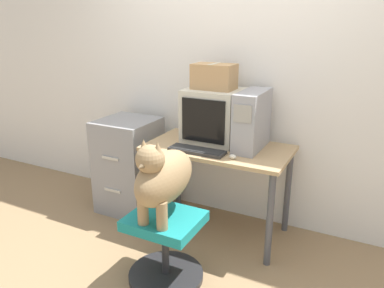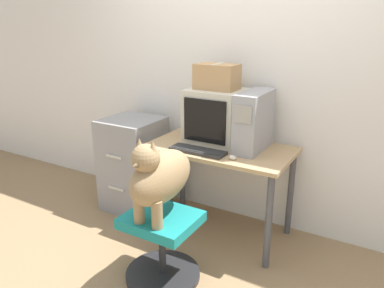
{
  "view_description": "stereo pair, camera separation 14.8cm",
  "coord_description": "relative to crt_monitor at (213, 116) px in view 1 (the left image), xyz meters",
  "views": [
    {
      "loc": [
        1.1,
        -2.3,
        1.72
      ],
      "look_at": [
        -0.08,
        0.01,
        0.86
      ],
      "focal_mm": 35.0,
      "sensor_mm": 36.0,
      "label": 1
    },
    {
      "loc": [
        1.23,
        -2.23,
        1.72
      ],
      "look_at": [
        -0.08,
        0.01,
        0.86
      ],
      "focal_mm": 35.0,
      "sensor_mm": 36.0,
      "label": 2
    }
  ],
  "objects": [
    {
      "name": "ground_plane",
      "position": [
        0.1,
        -0.43,
        -0.98
      ],
      "size": [
        12.0,
        12.0,
        0.0
      ],
      "primitive_type": "plane",
      "color": "#937551"
    },
    {
      "name": "wall_back",
      "position": [
        0.1,
        0.27,
        0.32
      ],
      "size": [
        8.0,
        0.05,
        2.6
      ],
      "color": "white",
      "rests_on": "ground_plane"
    },
    {
      "name": "desk",
      "position": [
        0.1,
        -0.11,
        -0.33
      ],
      "size": [
        1.14,
        0.63,
        0.76
      ],
      "color": "tan",
      "rests_on": "ground_plane"
    },
    {
      "name": "crt_monitor",
      "position": [
        0.0,
        0.0,
        0.0
      ],
      "size": [
        0.44,
        0.4,
        0.44
      ],
      "color": "beige",
      "rests_on": "desk"
    },
    {
      "name": "pc_tower",
      "position": [
        0.34,
        -0.03,
        0.01
      ],
      "size": [
        0.18,
        0.45,
        0.45
      ],
      "color": "#99999E",
      "rests_on": "desk"
    },
    {
      "name": "keyboard",
      "position": [
        0.01,
        -0.31,
        -0.2
      ],
      "size": [
        0.44,
        0.14,
        0.03
      ],
      "color": "#2D2D2D",
      "rests_on": "desk"
    },
    {
      "name": "computer_mouse",
      "position": [
        0.3,
        -0.32,
        -0.2
      ],
      "size": [
        0.06,
        0.04,
        0.03
      ],
      "color": "beige",
      "rests_on": "desk"
    },
    {
      "name": "office_chair",
      "position": [
        0.03,
        -0.85,
        -0.72
      ],
      "size": [
        0.52,
        0.52,
        0.48
      ],
      "color": "#262628",
      "rests_on": "ground_plane"
    },
    {
      "name": "dog",
      "position": [
        0.03,
        -0.86,
        -0.21
      ],
      "size": [
        0.26,
        0.58,
        0.57
      ],
      "color": "#9E7F56",
      "rests_on": "office_chair"
    },
    {
      "name": "filing_cabinet",
      "position": [
        -0.8,
        -0.1,
        -0.54
      ],
      "size": [
        0.49,
        0.51,
        0.87
      ],
      "color": "gray",
      "rests_on": "ground_plane"
    },
    {
      "name": "cardboard_box",
      "position": [
        0.0,
        0.0,
        0.32
      ],
      "size": [
        0.33,
        0.21,
        0.2
      ],
      "color": "tan",
      "rests_on": "crt_monitor"
    }
  ]
}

